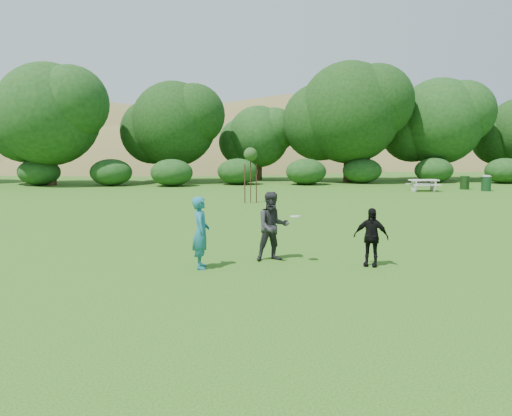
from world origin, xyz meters
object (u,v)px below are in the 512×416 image
at_px(player_black, 371,237).
at_px(sapling, 251,156).
at_px(trash_can_near, 465,183).
at_px(trash_can_lidded, 486,183).
at_px(player_grey, 273,226).
at_px(player_teal, 201,233).
at_px(picnic_table, 424,183).

relative_size(player_black, sapling, 0.50).
bearing_deg(trash_can_near, trash_can_lidded, -60.72).
xyz_separation_m(player_grey, trash_can_lidded, (16.52, 18.38, -0.34)).
height_order(player_teal, trash_can_near, player_teal).
height_order(sapling, picnic_table, sapling).
distance_m(player_black, trash_can_lidded, 23.89).
height_order(player_black, sapling, sapling).
distance_m(player_black, trash_can_near, 24.56).
relative_size(player_grey, trash_can_near, 1.96).
relative_size(sapling, picnic_table, 1.58).
bearing_deg(picnic_table, player_black, -117.38).
relative_size(player_teal, player_grey, 0.98).
bearing_deg(sapling, picnic_table, 24.99).
xyz_separation_m(picnic_table, trash_can_lidded, (4.15, -0.22, 0.02)).
bearing_deg(player_teal, trash_can_near, -42.41).
height_order(player_black, trash_can_lidded, player_black).
relative_size(sapling, trash_can_lidded, 2.71).
relative_size(trash_can_near, trash_can_lidded, 0.86).
distance_m(sapling, trash_can_lidded, 16.88).
bearing_deg(picnic_table, player_grey, -123.62).
distance_m(player_teal, picnic_table, 23.90).
distance_m(player_grey, picnic_table, 22.35).
height_order(player_teal, player_black, player_teal).
distance_m(player_teal, player_black, 4.13).
bearing_deg(player_grey, trash_can_lidded, 40.43).
bearing_deg(trash_can_near, sapling, -156.47).
relative_size(player_grey, picnic_table, 0.98).
bearing_deg(player_black, sapling, 125.09).
bearing_deg(picnic_table, trash_can_near, 18.19).
height_order(player_teal, player_grey, player_grey).
relative_size(player_teal, sapling, 0.61).
distance_m(picnic_table, trash_can_lidded, 4.15).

